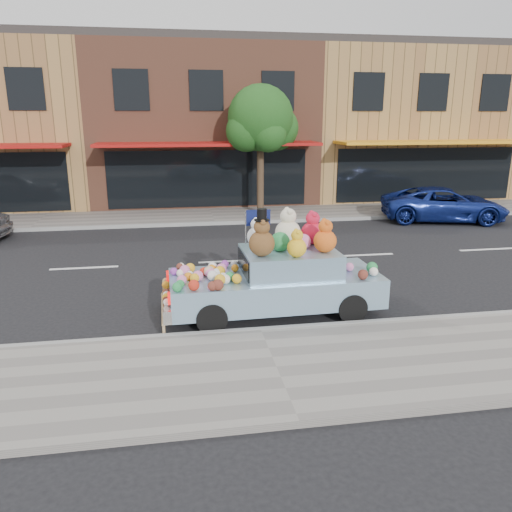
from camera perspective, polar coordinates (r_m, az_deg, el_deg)
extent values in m
plane|color=black|center=(14.21, -2.96, -0.62)|extent=(120.00, 120.00, 0.00)
cube|color=gray|center=(8.21, 2.34, -12.87)|extent=(60.00, 3.00, 0.12)
cube|color=gray|center=(20.49, -5.05, 4.59)|extent=(60.00, 3.00, 0.12)
cube|color=gray|center=(9.53, 0.50, -8.59)|extent=(60.00, 0.12, 0.13)
cube|color=gray|center=(19.03, -4.69, 3.75)|extent=(60.00, 0.12, 0.13)
cube|color=black|center=(22.25, -24.85, 16.93)|extent=(1.40, 0.06, 1.60)
cube|color=brown|center=(25.60, -6.24, 14.52)|extent=(10.00, 8.00, 7.00)
cube|color=#332D2B|center=(25.80, -6.50, 22.65)|extent=(10.00, 8.00, 0.30)
cube|color=black|center=(21.74, -5.44, 8.79)|extent=(8.50, 0.06, 2.40)
cube|color=#A1110E|center=(20.74, -5.37, 12.63)|extent=(9.00, 1.80, 0.12)
cube|color=black|center=(21.61, -14.07, 17.94)|extent=(1.40, 0.06, 1.60)
cube|color=black|center=(21.61, -5.70, 18.31)|extent=(1.40, 0.06, 1.60)
cube|color=black|center=(22.03, 2.52, 18.32)|extent=(1.40, 0.06, 1.60)
cube|color=#A17943|center=(28.03, 15.30, 14.17)|extent=(10.00, 8.00, 7.00)
cube|color=#332D2B|center=(28.20, 15.87, 21.58)|extent=(10.00, 8.00, 0.30)
cube|color=black|center=(24.55, 18.82, 8.82)|extent=(8.50, 0.06, 2.40)
cube|color=orange|center=(23.67, 20.15, 12.14)|extent=(9.00, 1.80, 0.12)
cube|color=black|center=(23.18, 12.74, 17.84)|extent=(1.40, 0.06, 1.60)
cube|color=black|center=(24.44, 19.59, 17.21)|extent=(1.40, 0.06, 1.60)
cube|color=black|center=(25.98, 25.65, 16.46)|extent=(1.40, 0.06, 1.60)
cylinder|color=#38281C|center=(20.50, 0.50, 9.01)|extent=(0.28, 0.28, 3.20)
sphere|color=#144112|center=(20.36, 0.51, 15.51)|extent=(2.60, 2.60, 2.60)
sphere|color=#144112|center=(20.79, 2.33, 14.40)|extent=(1.80, 1.80, 1.80)
sphere|color=#144112|center=(20.08, -1.13, 14.08)|extent=(1.60, 1.60, 1.60)
sphere|color=#144112|center=(19.82, 1.40, 13.76)|extent=(1.40, 1.40, 1.40)
sphere|color=#144112|center=(20.91, -0.62, 14.69)|extent=(1.60, 1.60, 1.60)
imported|color=navy|center=(20.94, 20.68, 5.54)|extent=(5.13, 3.28, 1.32)
cylinder|color=black|center=(10.16, 10.90, -5.86)|extent=(0.60, 0.21, 0.60)
cylinder|color=black|center=(11.54, 8.09, -3.10)|extent=(0.60, 0.21, 0.60)
cylinder|color=black|center=(9.54, -5.09, -7.10)|extent=(0.60, 0.21, 0.60)
cylinder|color=black|center=(10.99, -5.92, -3.99)|extent=(0.60, 0.21, 0.60)
cube|color=#84A9C5|center=(10.38, 2.16, -3.65)|extent=(4.34, 1.80, 0.60)
cube|color=#84A9C5|center=(10.28, 3.83, -0.65)|extent=(1.93, 1.54, 0.50)
cube|color=silver|center=(10.19, -10.16, -5.16)|extent=(0.20, 1.78, 0.26)
cube|color=red|center=(9.44, -9.88, -4.78)|extent=(0.07, 0.28, 0.16)
cube|color=red|center=(10.73, -10.03, -2.27)|extent=(0.07, 0.28, 0.16)
cube|color=black|center=(10.09, -1.41, -0.93)|extent=(0.07, 1.30, 0.40)
sphere|color=brown|center=(9.67, 0.67, 1.45)|extent=(0.51, 0.51, 0.51)
sphere|color=brown|center=(9.60, 0.67, 3.35)|extent=(0.32, 0.32, 0.32)
sphere|color=brown|center=(9.47, 0.79, 3.82)|extent=(0.12, 0.12, 0.12)
sphere|color=brown|center=(9.68, 0.56, 4.08)|extent=(0.12, 0.12, 0.12)
cylinder|color=black|center=(9.57, 0.67, 4.14)|extent=(0.30, 0.30, 0.02)
cylinder|color=black|center=(9.55, 0.68, 4.78)|extent=(0.19, 0.19, 0.22)
sphere|color=beige|center=(10.48, 3.67, 2.65)|extent=(0.55, 0.55, 0.55)
sphere|color=beige|center=(10.41, 3.70, 4.55)|extent=(0.34, 0.34, 0.34)
sphere|color=beige|center=(10.28, 3.86, 5.03)|extent=(0.13, 0.13, 0.13)
sphere|color=beige|center=(10.50, 3.56, 5.27)|extent=(0.13, 0.13, 0.13)
sphere|color=#CE5013|center=(10.06, 7.89, 1.71)|extent=(0.46, 0.46, 0.46)
sphere|color=#CE5013|center=(9.99, 7.96, 3.37)|extent=(0.29, 0.29, 0.29)
sphere|color=#CE5013|center=(9.88, 8.15, 3.77)|extent=(0.11, 0.11, 0.11)
sphere|color=#CE5013|center=(10.06, 7.81, 4.00)|extent=(0.11, 0.11, 0.11)
sphere|color=red|center=(10.69, 6.46, 2.65)|extent=(0.48, 0.48, 0.48)
sphere|color=red|center=(10.62, 6.51, 4.29)|extent=(0.30, 0.30, 0.30)
sphere|color=red|center=(10.50, 6.68, 4.70)|extent=(0.11, 0.11, 0.11)
sphere|color=red|center=(10.70, 6.37, 4.91)|extent=(0.11, 0.11, 0.11)
sphere|color=silver|center=(10.46, 0.07, 2.25)|extent=(0.41, 0.41, 0.41)
sphere|color=silver|center=(10.40, 0.07, 3.65)|extent=(0.25, 0.25, 0.25)
sphere|color=silver|center=(10.30, 0.15, 4.00)|extent=(0.10, 0.10, 0.10)
sphere|color=silver|center=(10.47, -0.01, 4.19)|extent=(0.10, 0.10, 0.10)
sphere|color=orange|center=(9.65, 4.69, 0.95)|extent=(0.38, 0.38, 0.38)
sphere|color=orange|center=(9.59, 4.72, 2.36)|extent=(0.23, 0.23, 0.23)
sphere|color=orange|center=(9.49, 4.85, 2.70)|extent=(0.09, 0.09, 0.09)
sphere|color=orange|center=(9.65, 4.61, 2.91)|extent=(0.09, 0.09, 0.09)
sphere|color=#217B3B|center=(10.12, 2.77, 1.63)|extent=(0.40, 0.40, 0.40)
sphere|color=#C96497|center=(10.30, 5.41, 1.66)|extent=(0.32, 0.32, 0.32)
sphere|color=#C96497|center=(9.89, -6.65, -2.26)|extent=(0.21, 0.21, 0.21)
sphere|color=silver|center=(10.49, -5.00, -1.21)|extent=(0.19, 0.19, 0.19)
sphere|color=#C96497|center=(9.33, -5.18, -3.53)|extent=(0.14, 0.14, 0.14)
sphere|color=beige|center=(10.20, -8.65, -1.94)|extent=(0.15, 0.15, 0.15)
sphere|color=#AE2212|center=(9.35, -7.12, -3.33)|extent=(0.21, 0.21, 0.21)
sphere|color=#5E251A|center=(9.32, -4.36, -3.32)|extent=(0.21, 0.21, 0.21)
sphere|color=purple|center=(10.35, -8.33, -1.70)|extent=(0.14, 0.14, 0.14)
sphere|color=#C96497|center=(10.06, -5.28, -1.91)|extent=(0.21, 0.21, 0.21)
sphere|color=#C96497|center=(10.25, -8.16, -1.64)|extent=(0.22, 0.22, 0.22)
sphere|color=purple|center=(10.32, -9.38, -1.75)|extent=(0.16, 0.16, 0.16)
sphere|color=#AE2212|center=(10.20, -5.98, -1.77)|extent=(0.17, 0.17, 0.17)
sphere|color=orange|center=(10.36, -5.08, -1.47)|extent=(0.18, 0.18, 0.18)
sphere|color=#217B3B|center=(9.52, -8.66, -3.19)|extent=(0.17, 0.17, 0.17)
sphere|color=orange|center=(10.42, -2.42, -1.38)|extent=(0.16, 0.16, 0.16)
sphere|color=orange|center=(9.94, -7.74, -2.33)|extent=(0.17, 0.17, 0.17)
sphere|color=#217B3B|center=(9.33, -9.00, -3.54)|extent=(0.19, 0.19, 0.19)
sphere|color=orange|center=(10.42, -7.53, -1.37)|extent=(0.20, 0.20, 0.20)
sphere|color=beige|center=(9.68, -3.49, -2.66)|extent=(0.19, 0.19, 0.19)
sphere|color=orange|center=(9.79, -7.04, -2.53)|extent=(0.19, 0.19, 0.19)
sphere|color=#C96497|center=(9.73, -8.48, -2.69)|extent=(0.19, 0.19, 0.19)
sphere|color=#5E251A|center=(10.61, -8.69, -1.23)|extent=(0.16, 0.16, 0.16)
sphere|color=#5E251A|center=(9.63, -4.44, -2.92)|extent=(0.14, 0.14, 0.14)
sphere|color=beige|center=(10.64, -8.57, -1.19)|extent=(0.16, 0.16, 0.16)
sphere|color=silver|center=(10.10, -7.56, -2.10)|extent=(0.14, 0.14, 0.14)
sphere|color=silver|center=(10.74, -2.55, -0.90)|extent=(0.14, 0.14, 0.14)
sphere|color=silver|center=(9.87, -5.00, -2.25)|extent=(0.21, 0.21, 0.21)
sphere|color=orange|center=(9.68, -2.21, -2.61)|extent=(0.19, 0.19, 0.19)
sphere|color=beige|center=(9.85, -3.77, -2.39)|extent=(0.17, 0.17, 0.17)
sphere|color=#C96497|center=(10.29, -3.96, -1.45)|extent=(0.22, 0.22, 0.22)
sphere|color=purple|center=(10.69, -3.59, -0.92)|extent=(0.17, 0.17, 0.17)
sphere|color=silver|center=(10.09, -4.58, -1.92)|extent=(0.18, 0.18, 0.18)
sphere|color=#217B3B|center=(9.85, -3.03, -2.32)|extent=(0.18, 0.18, 0.18)
sphere|color=orange|center=(9.61, -4.13, -2.70)|extent=(0.22, 0.22, 0.22)
sphere|color=#5E251A|center=(9.32, -5.01, -3.44)|extent=(0.18, 0.18, 0.18)
sphere|color=orange|center=(10.15, -4.13, -1.72)|extent=(0.21, 0.21, 0.21)
sphere|color=#D8A88C|center=(10.09, -5.38, -1.76)|extent=(0.22, 0.22, 0.22)
sphere|color=#5E251A|center=(9.79, -10.18, -4.71)|extent=(0.16, 0.16, 0.16)
sphere|color=orange|center=(9.80, -10.19, -4.68)|extent=(0.17, 0.17, 0.17)
sphere|color=#217B3B|center=(9.91, -10.19, -4.57)|extent=(0.13, 0.13, 0.13)
sphere|color=beige|center=(9.99, -10.20, -4.37)|extent=(0.14, 0.14, 0.14)
sphere|color=#5E251A|center=(10.16, -10.21, -4.07)|extent=(0.13, 0.13, 0.13)
sphere|color=#9C8A56|center=(10.77, -10.27, -2.87)|extent=(0.15, 0.15, 0.15)
sphere|color=silver|center=(9.78, -10.18, -4.85)|extent=(0.13, 0.13, 0.13)
sphere|color=beige|center=(9.61, -10.16, -5.21)|extent=(0.13, 0.13, 0.13)
sphere|color=orange|center=(10.51, -10.25, -3.27)|extent=(0.17, 0.17, 0.17)
sphere|color=#5E251A|center=(10.12, 12.12, -2.09)|extent=(0.21, 0.21, 0.21)
sphere|color=#C96497|center=(10.62, 10.64, -1.23)|extent=(0.18, 0.18, 0.18)
sphere|color=#217B3B|center=(10.60, 13.11, -1.28)|extent=(0.23, 0.23, 0.23)
sphere|color=beige|center=(10.40, 13.30, -1.75)|extent=(0.18, 0.18, 0.18)
cylinder|color=#997A54|center=(9.49, -10.49, -8.31)|extent=(0.06, 0.06, 0.17)
sphere|color=#997A54|center=(9.46, -10.52, -7.79)|extent=(0.07, 0.07, 0.07)
cylinder|color=#997A54|center=(9.58, -10.50, -8.09)|extent=(0.06, 0.06, 0.17)
sphere|color=#997A54|center=(9.54, -10.53, -7.56)|extent=(0.07, 0.07, 0.07)
cylinder|color=#997A54|center=(9.67, -10.50, -7.86)|extent=(0.06, 0.06, 0.17)
sphere|color=#997A54|center=(9.63, -10.53, -7.35)|extent=(0.07, 0.07, 0.07)
cylinder|color=#997A54|center=(9.75, -10.51, -7.64)|extent=(0.06, 0.06, 0.17)
sphere|color=#997A54|center=(9.72, -10.54, -7.13)|extent=(0.07, 0.07, 0.07)
cylinder|color=#997A54|center=(9.84, -10.52, -7.43)|extent=(0.06, 0.06, 0.17)
sphere|color=#997A54|center=(9.80, -10.54, -6.92)|extent=(0.07, 0.07, 0.07)
cylinder|color=#997A54|center=(9.93, -10.52, -7.22)|extent=(0.06, 0.06, 0.17)
sphere|color=#997A54|center=(9.89, -10.55, -6.71)|extent=(0.07, 0.07, 0.07)
cylinder|color=#997A54|center=(10.01, -10.53, -7.01)|extent=(0.06, 0.06, 0.17)
sphere|color=#997A54|center=(9.98, -10.56, -6.51)|extent=(0.07, 0.07, 0.07)
cylinder|color=#997A54|center=(10.10, -10.53, -6.81)|extent=(0.06, 0.06, 0.17)
sphere|color=#997A54|center=(10.07, -10.56, -6.31)|extent=(0.07, 0.07, 0.07)
cylinder|color=#997A54|center=(10.19, -10.54, -6.60)|extent=(0.06, 0.06, 0.17)
sphere|color=#997A54|center=(10.15, -10.57, -6.11)|extent=(0.07, 0.07, 0.07)
cylinder|color=#997A54|center=(10.28, -10.54, -6.41)|extent=(0.06, 0.06, 0.17)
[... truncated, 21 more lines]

